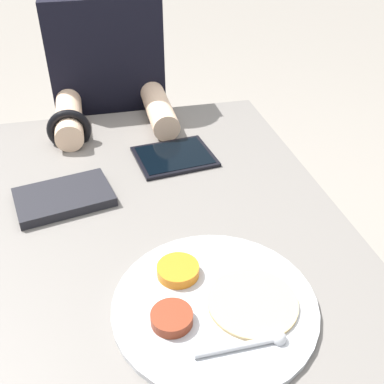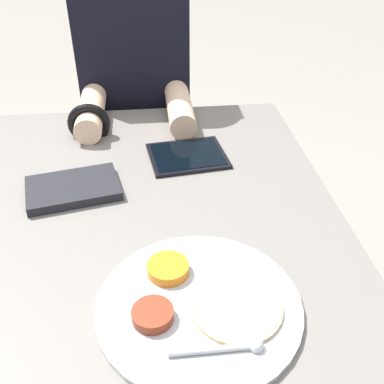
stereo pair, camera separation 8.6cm
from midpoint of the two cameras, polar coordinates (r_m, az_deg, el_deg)
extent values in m
cube|color=slate|center=(1.13, -10.28, -19.28)|extent=(0.92, 1.09, 0.71)
cylinder|color=#B7BABF|center=(0.73, -0.31, -14.20)|extent=(0.32, 0.32, 0.01)
cylinder|color=orange|center=(0.76, -4.81, -9.98)|extent=(0.07, 0.07, 0.02)
cylinder|color=maroon|center=(0.70, -5.98, -15.73)|extent=(0.06, 0.06, 0.02)
cylinder|color=tan|center=(0.72, 4.51, -13.91)|extent=(0.14, 0.14, 0.01)
cylinder|color=#B7BABF|center=(0.67, 2.21, -19.15)|extent=(0.13, 0.01, 0.01)
sphere|color=#B7BABF|center=(0.68, 7.57, -18.04)|extent=(0.02, 0.02, 0.02)
cube|color=silver|center=(0.99, -18.12, -0.96)|extent=(0.21, 0.16, 0.01)
cube|color=black|center=(0.98, -18.19, -0.68)|extent=(0.22, 0.17, 0.02)
cube|color=black|center=(1.09, -4.35, 4.45)|extent=(0.20, 0.17, 0.01)
cube|color=black|center=(1.09, -4.36, 4.66)|extent=(0.18, 0.15, 0.00)
cube|color=black|center=(1.71, -10.03, -3.23)|extent=(0.29, 0.22, 0.44)
cube|color=black|center=(1.46, -12.06, 12.54)|extent=(0.32, 0.20, 0.57)
cylinder|color=beige|center=(1.26, -17.13, 9.07)|extent=(0.07, 0.26, 0.07)
cylinder|color=beige|center=(1.26, -6.10, 10.50)|extent=(0.07, 0.26, 0.07)
torus|color=black|center=(1.19, -17.20, 7.49)|extent=(0.11, 0.02, 0.11)
camera|label=1|loc=(0.04, -92.86, -2.01)|focal=42.00mm
camera|label=2|loc=(0.04, 87.14, 2.01)|focal=42.00mm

